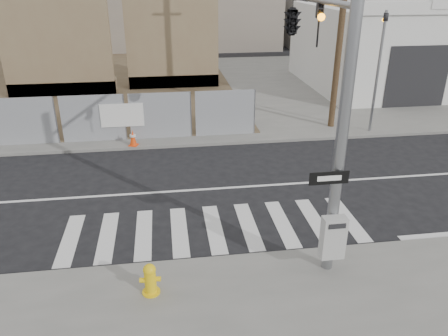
{
  "coord_description": "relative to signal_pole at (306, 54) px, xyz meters",
  "views": [
    {
      "loc": [
        -1.23,
        -13.14,
        6.72
      ],
      "look_at": [
        0.43,
        -1.42,
        1.4
      ],
      "focal_mm": 35.0,
      "sensor_mm": 36.0,
      "label": 1
    }
  ],
  "objects": [
    {
      "name": "fire_hydrant",
      "position": [
        -4.25,
        -3.12,
        -4.28
      ],
      "size": [
        0.48,
        0.46,
        0.77
      ],
      "rotation": [
        0.0,
        0.0,
        -0.16
      ],
      "color": "yellow",
      "rests_on": "sidewalk_near"
    },
    {
      "name": "concrete_wall_left",
      "position": [
        -9.49,
        15.13,
        -1.4
      ],
      "size": [
        6.0,
        1.3,
        8.0
      ],
      "color": "brown",
      "rests_on": "sidewalk_far"
    },
    {
      "name": "sidewalk_far",
      "position": [
        -2.49,
        16.05,
        -4.72
      ],
      "size": [
        50.0,
        20.0,
        0.12
      ],
      "primitive_type": "cube",
      "color": "slate",
      "rests_on": "ground"
    },
    {
      "name": "concrete_wall_right",
      "position": [
        -2.99,
        16.13,
        -1.4
      ],
      "size": [
        5.5,
        1.3,
        8.0
      ],
      "color": "brown",
      "rests_on": "sidewalk_far"
    },
    {
      "name": "far_signal_pole",
      "position": [
        5.51,
        6.65,
        -1.3
      ],
      "size": [
        0.16,
        0.2,
        5.6
      ],
      "color": "gray",
      "rests_on": "sidewalk_far"
    },
    {
      "name": "utility_pole_right",
      "position": [
        4.01,
        7.55,
        0.42
      ],
      "size": [
        1.6,
        0.28,
        10.0
      ],
      "color": "#503C25",
      "rests_on": "sidewalk_far"
    },
    {
      "name": "auto_shop",
      "position": [
        11.5,
        15.01,
        -2.25
      ],
      "size": [
        12.0,
        10.2,
        5.95
      ],
      "color": "silver",
      "rests_on": "sidewalk_far"
    },
    {
      "name": "traffic_cone_d",
      "position": [
        -5.07,
        6.27,
        -4.33
      ],
      "size": [
        0.45,
        0.45,
        0.67
      ],
      "rotation": [
        0.0,
        0.0,
        -0.36
      ],
      "color": "#F3410C",
      "rests_on": "sidewalk_far"
    },
    {
      "name": "traffic_cone_c",
      "position": [
        -7.24,
        7.47,
        -4.3
      ],
      "size": [
        0.46,
        0.46,
        0.75
      ],
      "rotation": [
        0.0,
        0.0,
        0.23
      ],
      "color": "orange",
      "rests_on": "sidewalk_far"
    },
    {
      "name": "signal_pole",
      "position": [
        0.0,
        0.0,
        0.0
      ],
      "size": [
        0.96,
        5.87,
        7.0
      ],
      "color": "gray",
      "rests_on": "sidewalk_near"
    },
    {
      "name": "ground",
      "position": [
        -2.49,
        2.05,
        -4.78
      ],
      "size": [
        100.0,
        100.0,
        0.0
      ],
      "primitive_type": "plane",
      "color": "black",
      "rests_on": "ground"
    }
  ]
}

